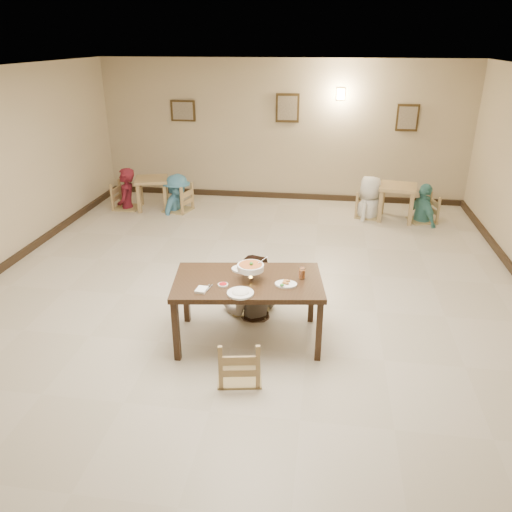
% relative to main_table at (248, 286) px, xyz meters
% --- Properties ---
extents(floor, '(10.00, 10.00, 0.00)m').
position_rel_main_table_xyz_m(floor, '(-0.17, 0.89, -0.72)').
color(floor, '#BEB39E').
rests_on(floor, ground).
extents(ceiling, '(10.00, 10.00, 0.00)m').
position_rel_main_table_xyz_m(ceiling, '(-0.17, 0.89, 2.28)').
color(ceiling, silver).
rests_on(ceiling, wall_back).
extents(wall_back, '(10.00, 0.00, 10.00)m').
position_rel_main_table_xyz_m(wall_back, '(-0.17, 5.89, 0.78)').
color(wall_back, tan).
rests_on(wall_back, floor).
extents(baseboard_back, '(8.00, 0.06, 0.12)m').
position_rel_main_table_xyz_m(baseboard_back, '(-0.17, 5.86, -0.66)').
color(baseboard_back, black).
rests_on(baseboard_back, floor).
extents(picture_a, '(0.55, 0.04, 0.45)m').
position_rel_main_table_xyz_m(picture_a, '(-2.37, 5.84, 1.18)').
color(picture_a, '#332410').
rests_on(picture_a, wall_back).
extents(picture_b, '(0.50, 0.04, 0.60)m').
position_rel_main_table_xyz_m(picture_b, '(-0.07, 5.84, 1.28)').
color(picture_b, '#332410').
rests_on(picture_b, wall_back).
extents(picture_c, '(0.45, 0.04, 0.55)m').
position_rel_main_table_xyz_m(picture_c, '(2.43, 5.84, 1.13)').
color(picture_c, '#332410').
rests_on(picture_c, wall_back).
extents(wall_sconce, '(0.16, 0.05, 0.22)m').
position_rel_main_table_xyz_m(wall_sconce, '(1.03, 5.85, 1.58)').
color(wall_sconce, '#FFD88C').
rests_on(wall_sconce, wall_back).
extents(main_table, '(1.84, 1.20, 0.81)m').
position_rel_main_table_xyz_m(main_table, '(0.00, 0.00, 0.00)').
color(main_table, '#332112').
rests_on(main_table, floor).
extents(chair_far, '(0.45, 0.45, 0.95)m').
position_rel_main_table_xyz_m(chair_far, '(-0.06, 0.71, -0.25)').
color(chair_far, tan).
rests_on(chair_far, floor).
extents(chair_near, '(0.47, 0.47, 0.99)m').
position_rel_main_table_xyz_m(chair_near, '(0.02, -0.74, -0.23)').
color(chair_near, tan).
rests_on(chair_near, floor).
extents(main_diner, '(0.83, 0.66, 1.65)m').
position_rel_main_table_xyz_m(main_diner, '(-0.05, 0.65, 0.10)').
color(main_diner, gray).
rests_on(main_diner, floor).
extents(curry_warmer, '(0.34, 0.31, 0.28)m').
position_rel_main_table_xyz_m(curry_warmer, '(0.03, -0.00, 0.24)').
color(curry_warmer, silver).
rests_on(curry_warmer, main_table).
extents(rice_plate_far, '(0.31, 0.31, 0.07)m').
position_rel_main_table_xyz_m(rice_plate_far, '(-0.08, 0.25, 0.10)').
color(rice_plate_far, white).
rests_on(rice_plate_far, main_table).
extents(rice_plate_near, '(0.30, 0.30, 0.07)m').
position_rel_main_table_xyz_m(rice_plate_near, '(-0.03, -0.36, 0.10)').
color(rice_plate_near, white).
rests_on(rice_plate_near, main_table).
extents(fried_plate, '(0.25, 0.25, 0.06)m').
position_rel_main_table_xyz_m(fried_plate, '(0.45, -0.07, 0.10)').
color(fried_plate, white).
rests_on(fried_plate, main_table).
extents(chili_dish, '(0.12, 0.12, 0.02)m').
position_rel_main_table_xyz_m(chili_dish, '(-0.26, -0.19, 0.09)').
color(chili_dish, white).
rests_on(chili_dish, main_table).
extents(napkin_cutlery, '(0.16, 0.23, 0.03)m').
position_rel_main_table_xyz_m(napkin_cutlery, '(-0.46, -0.34, 0.10)').
color(napkin_cutlery, white).
rests_on(napkin_cutlery, main_table).
extents(drink_glass, '(0.07, 0.07, 0.14)m').
position_rel_main_table_xyz_m(drink_glass, '(0.62, 0.12, 0.15)').
color(drink_glass, white).
rests_on(drink_glass, main_table).
extents(bg_table_left, '(0.83, 0.83, 0.66)m').
position_rel_main_table_xyz_m(bg_table_left, '(-2.82, 4.72, -0.19)').
color(bg_table_left, '#A38556').
rests_on(bg_table_left, floor).
extents(bg_table_right, '(0.81, 0.81, 0.70)m').
position_rel_main_table_xyz_m(bg_table_right, '(2.25, 4.75, -0.16)').
color(bg_table_right, '#A38556').
rests_on(bg_table_right, floor).
extents(bg_chair_ll, '(0.51, 0.51, 1.08)m').
position_rel_main_table_xyz_m(bg_chair_ll, '(-3.38, 4.65, -0.19)').
color(bg_chair_ll, tan).
rests_on(bg_chair_ll, floor).
extents(bg_chair_lr, '(0.51, 0.51, 1.10)m').
position_rel_main_table_xyz_m(bg_chair_lr, '(-2.25, 4.65, -0.18)').
color(bg_chair_lr, tan).
rests_on(bg_chair_lr, floor).
extents(bg_chair_rl, '(0.48, 0.48, 1.01)m').
position_rel_main_table_xyz_m(bg_chair_rl, '(1.73, 4.83, -0.22)').
color(bg_chair_rl, tan).
rests_on(bg_chair_rl, floor).
extents(bg_chair_rr, '(0.48, 0.48, 1.02)m').
position_rel_main_table_xyz_m(bg_chair_rr, '(2.77, 4.70, -0.21)').
color(bg_chair_rr, tan).
rests_on(bg_chair_rr, floor).
extents(bg_diner_a, '(0.51, 0.69, 1.74)m').
position_rel_main_table_xyz_m(bg_diner_a, '(-3.38, 4.65, 0.15)').
color(bg_diner_a, maroon).
rests_on(bg_diner_a, floor).
extents(bg_diner_b, '(0.80, 1.12, 1.56)m').
position_rel_main_table_xyz_m(bg_diner_b, '(-2.25, 4.65, 0.06)').
color(bg_diner_b, teal).
rests_on(bg_diner_b, floor).
extents(bg_diner_c, '(0.83, 0.97, 1.69)m').
position_rel_main_table_xyz_m(bg_diner_c, '(1.73, 4.83, 0.12)').
color(bg_diner_c, silver).
rests_on(bg_diner_c, floor).
extents(bg_diner_d, '(0.69, 0.97, 1.53)m').
position_rel_main_table_xyz_m(bg_diner_d, '(2.77, 4.70, 0.04)').
color(bg_diner_d, teal).
rests_on(bg_diner_d, floor).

